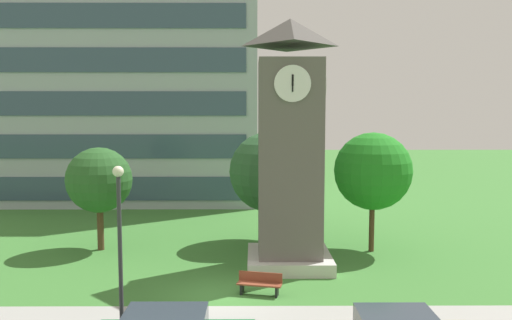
{
  "coord_description": "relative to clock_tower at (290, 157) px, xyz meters",
  "views": [
    {
      "loc": [
        1.44,
        -19.78,
        7.34
      ],
      "look_at": [
        1.58,
        5.09,
        5.01
      ],
      "focal_mm": 35.7,
      "sensor_mm": 36.0,
      "label": 1
    }
  ],
  "objects": [
    {
      "name": "ground_plane",
      "position": [
        -3.16,
        -4.09,
        -5.25
      ],
      "size": [
        160.0,
        160.0,
        0.0
      ],
      "primitive_type": "plane",
      "color": "#3D7A33"
    },
    {
      "name": "park_bench",
      "position": [
        -1.46,
        -3.9,
        -4.79
      ],
      "size": [
        1.86,
        0.88,
        0.88
      ],
      "color": "brown",
      "rests_on": "ground"
    },
    {
      "name": "street_lamp",
      "position": [
        -6.08,
        -7.56,
        -1.74
      ],
      "size": [
        0.36,
        0.36,
        5.62
      ],
      "color": "#333338",
      "rests_on": "ground"
    },
    {
      "name": "clock_tower",
      "position": [
        0.0,
        0.0,
        0.0
      ],
      "size": [
        3.95,
        3.95,
        11.64
      ],
      "color": "#605B56",
      "rests_on": "ground"
    },
    {
      "name": "office_building",
      "position": [
        -11.78,
        20.81,
        5.95
      ],
      "size": [
        20.75,
        13.31,
        22.4
      ],
      "color": "#9EA8B2",
      "rests_on": "ground"
    },
    {
      "name": "tree_streetside",
      "position": [
        4.55,
        2.53,
        -0.98
      ],
      "size": [
        4.06,
        4.06,
        6.31
      ],
      "color": "#513823",
      "rests_on": "ground"
    },
    {
      "name": "kerb_strip",
      "position": [
        -3.16,
        -5.95,
        -5.24
      ],
      "size": [
        120.0,
        1.6,
        0.01
      ],
      "primitive_type": "cube",
      "color": "#9E9E99",
      "rests_on": "ground"
    },
    {
      "name": "tree_by_building",
      "position": [
        -0.82,
        4.27,
        -1.21
      ],
      "size": [
        4.47,
        4.47,
        6.28
      ],
      "color": "#513823",
      "rests_on": "ground"
    },
    {
      "name": "tree_near_tower",
      "position": [
        -9.89,
        2.89,
        -1.49
      ],
      "size": [
        3.46,
        3.46,
        5.51
      ],
      "color": "#513823",
      "rests_on": "ground"
    }
  ]
}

